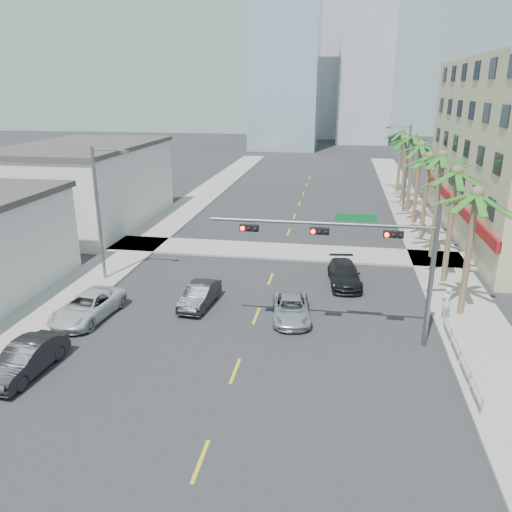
{
  "coord_description": "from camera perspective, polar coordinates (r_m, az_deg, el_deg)",
  "views": [
    {
      "loc": [
        4.29,
        -15.82,
        12.45
      ],
      "look_at": [
        -0.09,
        10.45,
        3.5
      ],
      "focal_mm": 35.0,
      "sensor_mm": 36.0,
      "label": 1
    }
  ],
  "objects": [
    {
      "name": "palm_tree_6",
      "position": [
        59.71,
        16.89,
        12.65
      ],
      "size": [
        4.8,
        4.8,
        7.8
      ],
      "color": "brown",
      "rests_on": "ground"
    },
    {
      "name": "tower_far_center",
      "position": [
        141.27,
        7.01,
        21.92
      ],
      "size": [
        16.0,
        16.0,
        42.0
      ],
      "primitive_type": "cube",
      "color": "#ADADB2",
      "rests_on": "ground"
    },
    {
      "name": "palm_tree_3",
      "position": [
        44.36,
        19.23,
        10.62
      ],
      "size": [
        4.8,
        4.8,
        7.8
      ],
      "color": "brown",
      "rests_on": "ground"
    },
    {
      "name": "car_lane_center",
      "position": [
        28.5,
        4.03,
        -6.0
      ],
      "size": [
        2.62,
        4.69,
        1.24
      ],
      "primitive_type": "imported",
      "rotation": [
        0.0,
        0.0,
        0.13
      ],
      "color": "silver",
      "rests_on": "ground"
    },
    {
      "name": "tower_far_left",
      "position": [
        112.1,
        3.44,
        24.47
      ],
      "size": [
        14.0,
        14.0,
        48.0
      ],
      "primitive_type": "cube",
      "color": "#99B2C6",
      "rests_on": "ground"
    },
    {
      "name": "palm_tree_2",
      "position": [
        39.19,
        20.52,
        10.58
      ],
      "size": [
        4.8,
        4.8,
        8.52
      ],
      "color": "brown",
      "rests_on": "ground"
    },
    {
      "name": "palm_tree_0",
      "position": [
        29.26,
        23.92,
        6.42
      ],
      "size": [
        4.8,
        4.8,
        7.8
      ],
      "color": "brown",
      "rests_on": "ground"
    },
    {
      "name": "palm_tree_4",
      "position": [
        49.42,
        18.33,
        11.84
      ],
      "size": [
        4.8,
        4.8,
        8.16
      ],
      "color": "brown",
      "rests_on": "ground"
    },
    {
      "name": "building_left_far",
      "position": [
        50.64,
        -18.88,
        7.52
      ],
      "size": [
        11.0,
        18.0,
        7.2
      ],
      "primitive_type": "cube",
      "color": "beige",
      "rests_on": "ground"
    },
    {
      "name": "streetlight_left",
      "position": [
        34.32,
        -17.31,
        5.29
      ],
      "size": [
        2.55,
        0.25,
        9.0
      ],
      "color": "slate",
      "rests_on": "ground"
    },
    {
      "name": "sidewalk_cross",
      "position": [
        40.02,
        2.86,
        0.54
      ],
      "size": [
        80.0,
        4.0,
        0.15
      ],
      "primitive_type": "cube",
      "color": "gray",
      "rests_on": "ground"
    },
    {
      "name": "streetlight_right",
      "position": [
        54.74,
        16.69,
        10.05
      ],
      "size": [
        2.55,
        0.25,
        9.0
      ],
      "color": "slate",
      "rests_on": "ground"
    },
    {
      "name": "palm_tree_7",
      "position": [
        64.83,
        16.38,
        13.42
      ],
      "size": [
        4.8,
        4.8,
        8.16
      ],
      "color": "brown",
      "rests_on": "ground"
    },
    {
      "name": "traffic_signal_mast",
      "position": [
        24.94,
        12.48,
        0.89
      ],
      "size": [
        11.12,
        0.54,
        7.2
      ],
      "color": "slate",
      "rests_on": "ground"
    },
    {
      "name": "ground",
      "position": [
        20.59,
        -4.78,
        -18.72
      ],
      "size": [
        260.0,
        260.0,
        0.0
      ],
      "primitive_type": "plane",
      "color": "#262628",
      "rests_on": "ground"
    },
    {
      "name": "sidewalk_left",
      "position": [
        41.25,
        -14.27,
        0.53
      ],
      "size": [
        4.0,
        120.0,
        0.15
      ],
      "primitive_type": "cube",
      "color": "gray",
      "rests_on": "ground"
    },
    {
      "name": "tower_far_right",
      "position": [
        127.13,
        12.84,
        26.1
      ],
      "size": [
        12.0,
        12.0,
        60.0
      ],
      "primitive_type": "cube",
      "color": "#ADADB2",
      "rests_on": "ground"
    },
    {
      "name": "car_parked_mid",
      "position": [
        25.49,
        -24.78,
        -10.63
      ],
      "size": [
        1.92,
        4.64,
        1.49
      ],
      "primitive_type": "imported",
      "rotation": [
        0.0,
        0.0,
        -0.08
      ],
      "color": "black",
      "rests_on": "ground"
    },
    {
      "name": "car_lane_right",
      "position": [
        33.8,
        10.07,
        -2.06
      ],
      "size": [
        2.51,
        5.04,
        1.41
      ],
      "primitive_type": "imported",
      "rotation": [
        0.0,
        0.0,
        0.11
      ],
      "color": "black",
      "rests_on": "ground"
    },
    {
      "name": "guardrail",
      "position": [
        25.52,
        22.3,
        -10.44
      ],
      "size": [
        0.08,
        8.08,
        1.0
      ],
      "color": "silver",
      "rests_on": "ground"
    },
    {
      "name": "car_parked_far",
      "position": [
        29.97,
        -18.69,
        -5.5
      ],
      "size": [
        2.98,
        5.44,
        1.44
      ],
      "primitive_type": "imported",
      "rotation": [
        0.0,
        0.0,
        -0.12
      ],
      "color": "silver",
      "rests_on": "ground"
    },
    {
      "name": "sidewalk_right",
      "position": [
        38.68,
        20.44,
        -1.3
      ],
      "size": [
        4.0,
        120.0,
        0.15
      ],
      "primitive_type": "cube",
      "color": "gray",
      "rests_on": "ground"
    },
    {
      "name": "pedestrian",
      "position": [
        29.94,
        20.91,
        -5.04
      ],
      "size": [
        0.81,
        0.77,
        1.87
      ],
      "primitive_type": "imported",
      "rotation": [
        0.0,
        0.0,
        3.78
      ],
      "color": "silver",
      "rests_on": "sidewalk_right"
    },
    {
      "name": "palm_tree_5",
      "position": [
        54.52,
        17.6,
        12.83
      ],
      "size": [
        4.8,
        4.8,
        8.52
      ],
      "color": "brown",
      "rests_on": "ground"
    },
    {
      "name": "car_lane_left",
      "position": [
        30.22,
        -6.44,
        -4.47
      ],
      "size": [
        1.81,
        4.24,
        1.36
      ],
      "primitive_type": "imported",
      "rotation": [
        0.0,
        0.0,
        -0.09
      ],
      "color": "black",
      "rests_on": "ground"
    },
    {
      "name": "palm_tree_1",
      "position": [
        34.19,
        21.98,
        8.81
      ],
      "size": [
        4.8,
        4.8,
        8.16
      ],
      "color": "brown",
      "rests_on": "ground"
    }
  ]
}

